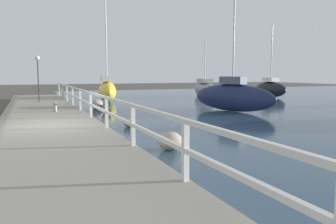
{
  "coord_description": "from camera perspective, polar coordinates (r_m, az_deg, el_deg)",
  "views": [
    {
      "loc": [
        -0.65,
        -12.11,
        2.1
      ],
      "look_at": [
        3.62,
        -2.11,
        0.84
      ],
      "focal_mm": 35.0,
      "sensor_mm": 36.0,
      "label": 1
    }
  ],
  "objects": [
    {
      "name": "railing",
      "position": [
        12.38,
        -12.15,
        1.58
      ],
      "size": [
        0.1,
        32.5,
        1.05
      ],
      "color": "silver",
      "rests_on": "dock_walkway"
    },
    {
      "name": "sailboat_yellow",
      "position": [
        25.39,
        -10.55,
        3.73
      ],
      "size": [
        1.88,
        4.05,
        7.62
      ],
      "rotation": [
        0.0,
        0.0,
        -0.15
      ],
      "color": "gold",
      "rests_on": "water_surface"
    },
    {
      "name": "boulder_downstream",
      "position": [
        13.1,
        -6.75,
        -1.87
      ],
      "size": [
        0.48,
        0.43,
        0.36
      ],
      "color": "gray",
      "rests_on": "ground"
    },
    {
      "name": "boulder_mid_strip",
      "position": [
        9.11,
        0.38,
        -5.06
      ],
      "size": [
        0.69,
        0.62,
        0.52
      ],
      "color": "gray",
      "rests_on": "ground"
    },
    {
      "name": "ground_plane",
      "position": [
        12.31,
        -19.77,
        -3.62
      ],
      "size": [
        120.0,
        120.0,
        0.0
      ],
      "primitive_type": "plane",
      "color": "#4C473D"
    },
    {
      "name": "dock_lamp",
      "position": [
        22.37,
        -21.74,
        7.37
      ],
      "size": [
        0.28,
        0.28,
        2.93
      ],
      "color": "#2D2D33",
      "rests_on": "dock_walkway"
    },
    {
      "name": "sailboat_gray",
      "position": [
        30.67,
        6.43,
        4.01
      ],
      "size": [
        2.37,
        5.12,
        5.16
      ],
      "rotation": [
        0.0,
        0.0,
        -0.2
      ],
      "color": "gray",
      "rests_on": "water_surface"
    },
    {
      "name": "boulder_water_edge",
      "position": [
        17.72,
        -10.68,
        0.27
      ],
      "size": [
        0.48,
        0.43,
        0.36
      ],
      "color": "slate",
      "rests_on": "ground"
    },
    {
      "name": "mooring_bollard",
      "position": [
        16.38,
        -19.05,
        0.89
      ],
      "size": [
        0.17,
        0.17,
        0.48
      ],
      "color": "gray",
      "rests_on": "dock_walkway"
    },
    {
      "name": "sailboat_navy",
      "position": [
        18.87,
        11.18,
        2.68
      ],
      "size": [
        2.6,
        5.52,
        7.91
      ],
      "rotation": [
        0.0,
        0.0,
        0.32
      ],
      "color": "#192347",
      "rests_on": "water_surface"
    },
    {
      "name": "sailboat_black",
      "position": [
        31.42,
        17.39,
        3.9
      ],
      "size": [
        1.27,
        3.89,
        6.59
      ],
      "rotation": [
        0.0,
        0.0,
        0.0
      ],
      "color": "black",
      "rests_on": "water_surface"
    },
    {
      "name": "dock_walkway",
      "position": [
        12.28,
        -19.8,
        -2.85
      ],
      "size": [
        3.57,
        36.0,
        0.33
      ],
      "color": "gray",
      "rests_on": "ground"
    },
    {
      "name": "boulder_upstream",
      "position": [
        20.14,
        -12.37,
        1.31
      ],
      "size": [
        0.79,
        0.71,
        0.59
      ],
      "color": "gray",
      "rests_on": "ground"
    }
  ]
}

